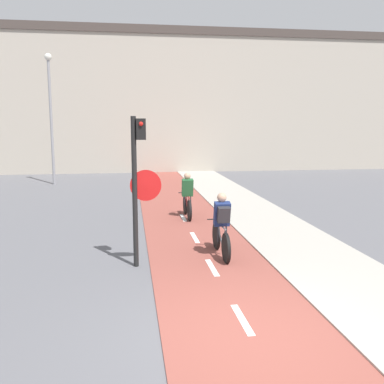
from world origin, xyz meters
TOP-DOWN VIEW (x-y plane):
  - ground_plane at (0.00, 0.00)m, footprint 120.00×120.00m
  - bike_lane at (0.00, 0.00)m, footprint 2.64×60.00m
  - building_row_background at (0.00, 24.16)m, footprint 60.00×5.20m
  - traffic_light_pole at (-1.53, 3.39)m, footprint 0.67×0.25m
  - street_lamp_far at (-5.59, 17.02)m, footprint 0.36×0.36m
  - cyclist_near at (0.38, 3.82)m, footprint 0.46×1.77m
  - cyclist_far at (0.15, 8.09)m, footprint 0.46×1.73m

SIDE VIEW (x-z plane):
  - ground_plane at x=0.00m, z-range 0.00..0.00m
  - bike_lane at x=0.00m, z-range 0.00..0.02m
  - cyclist_far at x=0.15m, z-range -0.08..1.43m
  - cyclist_near at x=0.38m, z-range -0.04..1.47m
  - traffic_light_pole at x=-1.53m, z-range 0.38..3.63m
  - street_lamp_far at x=-5.59m, z-range 0.75..7.29m
  - building_row_background at x=0.00m, z-range 0.01..9.07m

